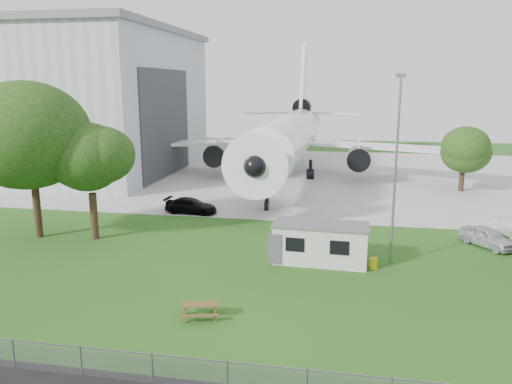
% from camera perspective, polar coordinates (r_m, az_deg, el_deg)
% --- Properties ---
extents(ground, '(160.00, 160.00, 0.00)m').
position_cam_1_polar(ground, '(28.83, -0.72, -11.24)').
color(ground, '#32671E').
extents(concrete_apron, '(120.00, 46.00, 0.03)m').
position_cam_1_polar(concrete_apron, '(65.17, 5.72, 2.03)').
color(concrete_apron, '#B7B7B2').
rests_on(concrete_apron, ground).
extents(hangar, '(43.00, 31.00, 18.55)m').
position_cam_1_polar(hangar, '(75.48, -24.79, 9.55)').
color(hangar, '#B2B7BC').
rests_on(hangar, ground).
extents(airliner, '(46.36, 47.73, 17.69)m').
position_cam_1_polar(airliner, '(62.52, 3.82, 6.50)').
color(airliner, white).
rests_on(airliner, ground).
extents(site_cabin, '(6.81, 2.98, 2.62)m').
position_cam_1_polar(site_cabin, '(33.03, 7.41, -5.81)').
color(site_cabin, beige).
rests_on(site_cabin, ground).
extents(picnic_west, '(2.14, 1.93, 0.76)m').
position_cam_1_polar(picnic_west, '(25.95, -6.37, -14.11)').
color(picnic_west, brown).
rests_on(picnic_west, ground).
extents(lamp_mast, '(0.16, 0.16, 12.00)m').
position_cam_1_polar(lamp_mast, '(32.76, 15.65, 2.14)').
color(lamp_mast, slate).
rests_on(lamp_mast, ground).
extents(tree_west_big, '(9.44, 9.44, 12.27)m').
position_cam_1_polar(tree_west_big, '(40.50, -24.38, 5.56)').
color(tree_west_big, '#382619').
rests_on(tree_west_big, ground).
extents(tree_west_small, '(6.23, 6.23, 9.20)m').
position_cam_1_polar(tree_west_small, '(38.65, -18.45, 3.54)').
color(tree_west_small, '#382619').
rests_on(tree_west_small, ground).
extents(tree_far_apron, '(5.33, 5.33, 7.40)m').
position_cam_1_polar(tree_far_apron, '(58.35, 22.71, 4.62)').
color(tree_far_apron, '#382619').
rests_on(tree_far_apron, ground).
extents(car_ne_hatch, '(3.86, 4.38, 1.43)m').
position_cam_1_polar(car_ne_hatch, '(39.63, 24.93, -4.71)').
color(car_ne_hatch, '#ADB1B5').
rests_on(car_ne_hatch, ground).
extents(car_ne_sedan, '(2.53, 4.12, 1.28)m').
position_cam_1_polar(car_ne_sedan, '(43.12, 27.10, -3.71)').
color(car_ne_sedan, silver).
rests_on(car_ne_sedan, ground).
extents(car_apron_van, '(4.83, 2.18, 1.37)m').
position_cam_1_polar(car_apron_van, '(45.54, -7.44, -1.59)').
color(car_apron_van, black).
rests_on(car_apron_van, ground).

